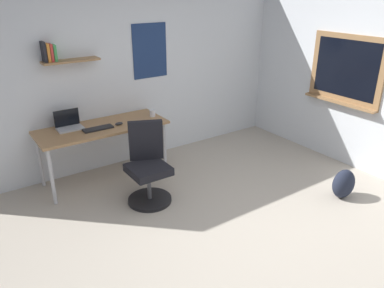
{
  "coord_description": "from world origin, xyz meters",
  "views": [
    {
      "loc": [
        -2.2,
        -2.28,
        2.4
      ],
      "look_at": [
        -0.15,
        0.72,
        0.85
      ],
      "focal_mm": 35.09,
      "sensor_mm": 36.0,
      "label": 1
    }
  ],
  "objects_px": {
    "backpack": "(344,184)",
    "desk": "(102,131)",
    "office_chair": "(148,168)",
    "computer_mouse": "(119,124)",
    "keyboard": "(98,128)",
    "coffee_mug": "(152,113)",
    "laptop": "(69,124)"
  },
  "relations": [
    {
      "from": "backpack",
      "to": "desk",
      "type": "bearing_deg",
      "value": 136.42
    },
    {
      "from": "office_chair",
      "to": "backpack",
      "type": "height_order",
      "value": "office_chair"
    },
    {
      "from": "desk",
      "to": "office_chair",
      "type": "bearing_deg",
      "value": -74.23
    },
    {
      "from": "desk",
      "to": "computer_mouse",
      "type": "height_order",
      "value": "computer_mouse"
    },
    {
      "from": "computer_mouse",
      "to": "backpack",
      "type": "relative_size",
      "value": 0.29
    },
    {
      "from": "keyboard",
      "to": "computer_mouse",
      "type": "bearing_deg",
      "value": 0.0
    },
    {
      "from": "keyboard",
      "to": "computer_mouse",
      "type": "relative_size",
      "value": 3.56
    },
    {
      "from": "coffee_mug",
      "to": "backpack",
      "type": "height_order",
      "value": "coffee_mug"
    },
    {
      "from": "computer_mouse",
      "to": "backpack",
      "type": "distance_m",
      "value": 2.87
    },
    {
      "from": "computer_mouse",
      "to": "desk",
      "type": "bearing_deg",
      "value": 157.68
    },
    {
      "from": "office_chair",
      "to": "laptop",
      "type": "relative_size",
      "value": 3.06
    },
    {
      "from": "keyboard",
      "to": "computer_mouse",
      "type": "distance_m",
      "value": 0.28
    },
    {
      "from": "desk",
      "to": "keyboard",
      "type": "bearing_deg",
      "value": -134.89
    },
    {
      "from": "keyboard",
      "to": "coffee_mug",
      "type": "bearing_deg",
      "value": 3.6
    },
    {
      "from": "computer_mouse",
      "to": "backpack",
      "type": "xyz_separation_m",
      "value": [
        1.99,
        -2.0,
        -0.58
      ]
    },
    {
      "from": "desk",
      "to": "backpack",
      "type": "height_order",
      "value": "desk"
    },
    {
      "from": "desk",
      "to": "backpack",
      "type": "distance_m",
      "value": 3.06
    },
    {
      "from": "coffee_mug",
      "to": "backpack",
      "type": "relative_size",
      "value": 0.25
    },
    {
      "from": "desk",
      "to": "computer_mouse",
      "type": "xyz_separation_m",
      "value": [
        0.2,
        -0.08,
        0.08
      ]
    },
    {
      "from": "computer_mouse",
      "to": "coffee_mug",
      "type": "xyz_separation_m",
      "value": [
        0.51,
        0.05,
        0.03
      ]
    },
    {
      "from": "desk",
      "to": "backpack",
      "type": "bearing_deg",
      "value": -43.58
    },
    {
      "from": "backpack",
      "to": "keyboard",
      "type": "bearing_deg",
      "value": 138.61
    },
    {
      "from": "coffee_mug",
      "to": "backpack",
      "type": "distance_m",
      "value": 2.59
    },
    {
      "from": "keyboard",
      "to": "backpack",
      "type": "relative_size",
      "value": 1.02
    },
    {
      "from": "desk",
      "to": "computer_mouse",
      "type": "bearing_deg",
      "value": -22.32
    },
    {
      "from": "office_chair",
      "to": "laptop",
      "type": "height_order",
      "value": "laptop"
    },
    {
      "from": "computer_mouse",
      "to": "coffee_mug",
      "type": "height_order",
      "value": "coffee_mug"
    },
    {
      "from": "laptop",
      "to": "keyboard",
      "type": "bearing_deg",
      "value": -39.61
    },
    {
      "from": "desk",
      "to": "coffee_mug",
      "type": "height_order",
      "value": "coffee_mug"
    },
    {
      "from": "office_chair",
      "to": "coffee_mug",
      "type": "xyz_separation_m",
      "value": [
        0.49,
        0.75,
        0.38
      ]
    },
    {
      "from": "backpack",
      "to": "office_chair",
      "type": "bearing_deg",
      "value": 146.62
    },
    {
      "from": "laptop",
      "to": "keyboard",
      "type": "relative_size",
      "value": 0.84
    }
  ]
}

